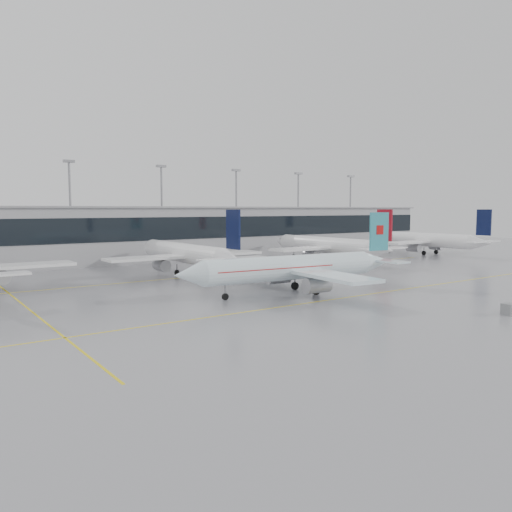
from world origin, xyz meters
TOP-DOWN VIEW (x-y plane):
  - ground at (0.00, 0.00)m, footprint 320.00×320.00m
  - taxi_line_main at (0.00, 0.00)m, footprint 120.00×0.25m
  - taxi_line_north at (0.00, 30.00)m, footprint 120.00×0.25m
  - taxi_line_cross at (-30.00, 15.00)m, footprint 0.25×60.00m
  - terminal at (0.00, 62.00)m, footprint 180.00×15.00m
  - terminal_glass at (0.00, 54.45)m, footprint 180.00×0.20m
  - terminal_roof at (0.00, 62.00)m, footprint 182.00×16.00m
  - light_masts at (0.00, 68.00)m, footprint 156.40×1.00m
  - air_canada_jet at (3.49, 6.62)m, footprint 36.10×28.88m
  - parked_jet_c at (-0.00, 33.69)m, footprint 29.64×36.96m
  - parked_jet_d at (35.00, 33.69)m, footprint 29.64×36.96m
  - parked_jet_e at (70.00, 33.69)m, footprint 29.64×36.96m
  - gse_unit at (13.06, -18.35)m, footprint 1.37×1.28m

SIDE VIEW (x-z plane):
  - ground at x=0.00m, z-range 0.00..0.00m
  - taxi_line_main at x=0.00m, z-range 0.00..0.01m
  - taxi_line_north at x=0.00m, z-range 0.00..0.01m
  - taxi_line_cross at x=-30.00m, z-range 0.00..0.01m
  - gse_unit at x=13.06m, z-range 0.00..1.30m
  - air_canada_jet at x=3.49m, z-range -2.07..9.21m
  - parked_jet_c at x=0.00m, z-range -2.15..9.57m
  - parked_jet_d at x=35.00m, z-range -2.15..9.57m
  - parked_jet_e at x=70.00m, z-range -2.15..9.57m
  - terminal at x=0.00m, z-range 0.00..12.00m
  - terminal_glass at x=0.00m, z-range 5.00..10.00m
  - terminal_roof at x=0.00m, z-range 12.00..12.40m
  - light_masts at x=0.00m, z-range 2.04..24.64m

